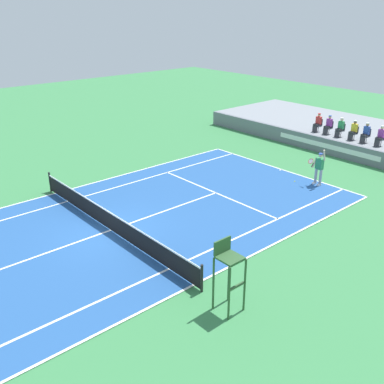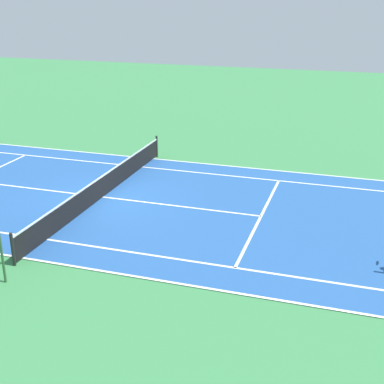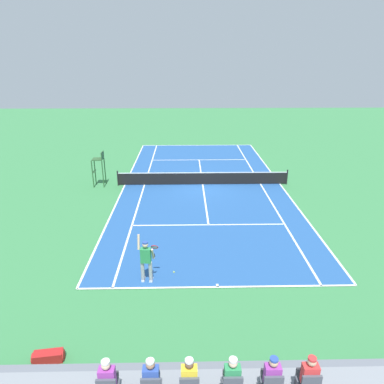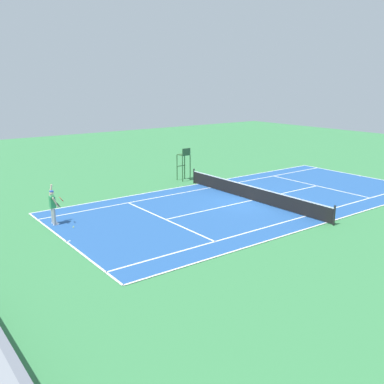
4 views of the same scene
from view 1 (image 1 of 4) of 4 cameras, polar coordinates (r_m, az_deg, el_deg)
name	(u,v)px [view 1 (image 1 of 4)]	position (r m, az deg, el deg)	size (l,w,h in m)	color
ground_plane	(111,231)	(19.82, -10.42, -4.91)	(80.00, 80.00, 0.00)	#387F47
court	(111,231)	(19.81, -10.42, -4.89)	(11.08, 23.88, 0.03)	#235193
net	(110,220)	(19.58, -10.53, -3.56)	(11.98, 0.10, 1.07)	black
barrier_wall	(327,146)	(30.75, 16.97, 5.63)	(21.55, 0.25, 1.05)	slate
bleacher_platform	(359,136)	(34.08, 20.63, 6.79)	(21.55, 7.70, 1.05)	gray
spectator_seated_0	(318,123)	(32.00, 15.85, 8.53)	(0.44, 0.60, 1.27)	#474C56
spectator_seated_1	(328,125)	(31.57, 17.11, 8.20)	(0.44, 0.60, 1.27)	#474C56
spectator_seated_2	(340,128)	(31.12, 18.50, 7.83)	(0.44, 0.60, 1.27)	#474C56
spectator_seated_3	(353,131)	(30.67, 20.02, 7.42)	(0.44, 0.60, 1.27)	#474C56
spectator_seated_4	(366,133)	(30.28, 21.41, 7.04)	(0.44, 0.60, 1.27)	#474C56
spectator_seated_5	(380,136)	(29.87, 23.02, 6.59)	(0.44, 0.60, 1.27)	#474C56
tennis_player	(319,168)	(25.02, 15.98, 3.02)	(0.79, 0.62, 2.08)	#9E9EA3
tennis_ball	(295,181)	(25.43, 13.05, 1.33)	(0.07, 0.07, 0.07)	#D1E533
umpire_chair	(228,267)	(14.09, 4.65, -9.61)	(0.77, 0.77, 2.44)	#2D562D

